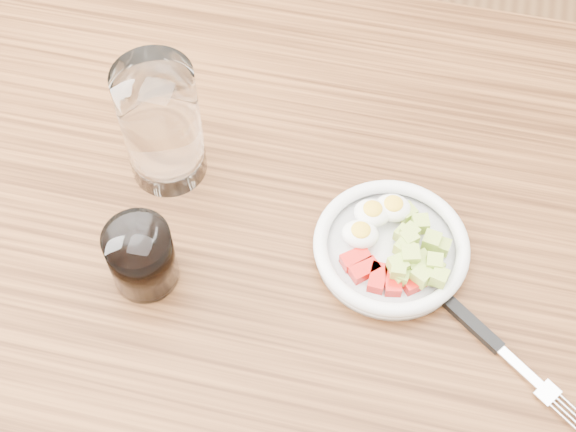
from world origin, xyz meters
name	(u,v)px	position (x,y,z in m)	size (l,w,h in m)	color
ground	(292,432)	(0.00, 0.00, 0.00)	(4.00, 4.00, 0.00)	brown
dining_table	(294,277)	(0.00, 0.00, 0.67)	(1.50, 0.90, 0.77)	brown
bowl	(392,246)	(0.12, 0.00, 0.79)	(0.19, 0.19, 0.05)	white
fork	(485,335)	(0.24, -0.08, 0.78)	(0.19, 0.14, 0.01)	black
water_glass	(161,125)	(-0.18, 0.07, 0.86)	(0.10, 0.10, 0.17)	white
coffee_glass	(141,257)	(-0.16, -0.09, 0.81)	(0.08, 0.08, 0.09)	white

